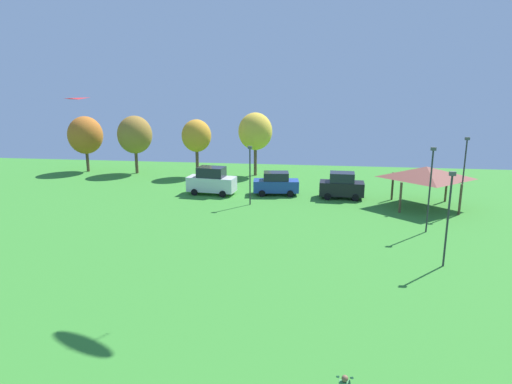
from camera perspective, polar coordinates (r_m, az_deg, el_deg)
kite_flying_6 at (r=26.44m, az=-19.89°, el=9.91°), size 1.85×1.80×0.08m
parked_car_leftmost at (r=44.64m, az=-5.58°, el=1.38°), size 4.84×2.52×2.70m
parked_car_second_from_left at (r=44.31m, az=2.52°, el=1.08°), size 4.52×2.39×2.23m
parked_car_third_from_left at (r=43.62m, az=10.67°, el=0.79°), size 4.18×2.23×2.48m
park_pavilion at (r=42.19m, az=20.50°, el=2.30°), size 6.19×5.54×3.60m
light_post_0 at (r=40.24m, az=-0.76°, el=2.58°), size 0.36×0.20×5.27m
light_post_1 at (r=34.94m, az=20.94°, el=0.81°), size 0.36×0.20×6.26m
light_post_2 at (r=41.27m, az=24.54°, el=2.41°), size 0.36×0.20×6.37m
light_post_3 at (r=28.82m, az=22.91°, el=-2.49°), size 0.36×0.20×5.77m
treeline_tree_0 at (r=59.04m, az=-20.56°, el=6.66°), size 4.11×4.11×6.71m
treeline_tree_1 at (r=56.08m, az=-14.91°, el=6.92°), size 4.05×4.05×6.85m
treeline_tree_2 at (r=52.93m, az=-7.46°, el=6.96°), size 3.37×3.37×6.56m
treeline_tree_3 at (r=52.91m, az=-0.09°, el=7.56°), size 3.91×3.91×7.30m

